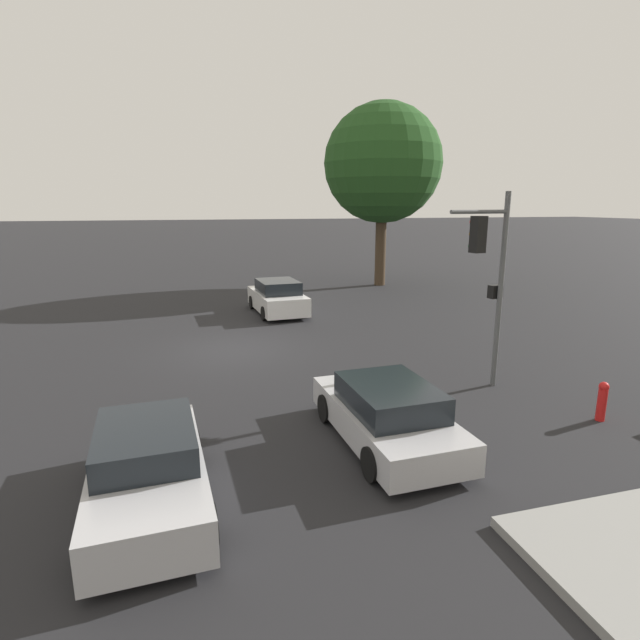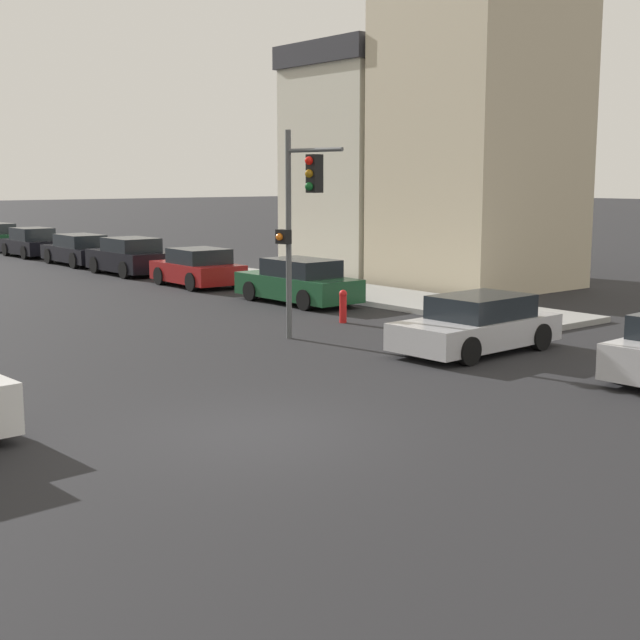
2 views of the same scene
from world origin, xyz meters
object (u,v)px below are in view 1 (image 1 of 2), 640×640
(traffic_signal, at_px, (489,264))
(fire_hydrant, at_px, (602,400))
(crossing_car_0, at_px, (387,414))
(crossing_car_2, at_px, (148,470))
(crossing_car_1, at_px, (277,298))
(street_tree, at_px, (383,164))

(traffic_signal, relative_size, fire_hydrant, 5.57)
(crossing_car_0, xyz_separation_m, crossing_car_2, (1.01, -4.58, 0.01))
(crossing_car_0, bearing_deg, crossing_car_1, -3.16)
(street_tree, xyz_separation_m, crossing_car_0, (19.26, -7.79, -6.46))
(crossing_car_0, bearing_deg, crossing_car_2, 100.34)
(crossing_car_0, height_order, crossing_car_1, crossing_car_1)
(street_tree, xyz_separation_m, traffic_signal, (16.96, -4.09, -3.77))
(crossing_car_2, bearing_deg, crossing_car_1, 158.00)
(street_tree, distance_m, crossing_car_1, 11.71)
(traffic_signal, height_order, crossing_car_1, traffic_signal)
(street_tree, bearing_deg, traffic_signal, -13.54)
(crossing_car_2, bearing_deg, crossing_car_0, 99.47)
(crossing_car_0, height_order, fire_hydrant, crossing_car_0)
(street_tree, relative_size, crossing_car_2, 2.57)
(crossing_car_1, bearing_deg, fire_hydrant, -163.11)
(street_tree, relative_size, crossing_car_1, 2.45)
(street_tree, relative_size, traffic_signal, 2.05)
(crossing_car_1, distance_m, crossing_car_2, 14.78)
(crossing_car_0, distance_m, crossing_car_1, 12.97)
(crossing_car_1, distance_m, fire_hydrant, 14.16)
(traffic_signal, relative_size, crossing_car_1, 1.19)
(street_tree, bearing_deg, crossing_car_2, -31.41)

